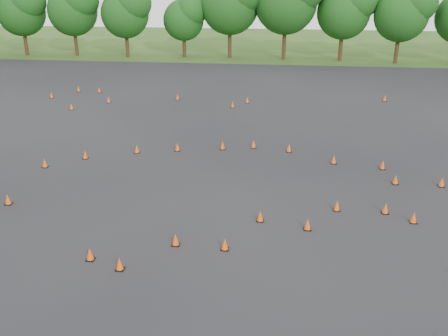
% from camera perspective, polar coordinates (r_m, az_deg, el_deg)
% --- Properties ---
extents(ground, '(140.00, 140.00, 0.00)m').
position_cam_1_polar(ground, '(20.05, -1.29, -7.47)').
color(ground, '#2D5119').
rests_on(ground, ground).
extents(asphalt_pad, '(62.00, 62.00, 0.00)m').
position_cam_1_polar(asphalt_pad, '(25.40, 0.50, -0.81)').
color(asphalt_pad, black).
rests_on(asphalt_pad, ground).
extents(treeline, '(86.85, 32.41, 10.73)m').
position_cam_1_polar(treeline, '(52.46, 7.85, 16.11)').
color(treeline, '#164313').
rests_on(treeline, ground).
extents(traffic_cones, '(36.09, 32.87, 0.45)m').
position_cam_1_polar(traffic_cones, '(25.22, -0.33, -0.43)').
color(traffic_cones, '#E65109').
rests_on(traffic_cones, asphalt_pad).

